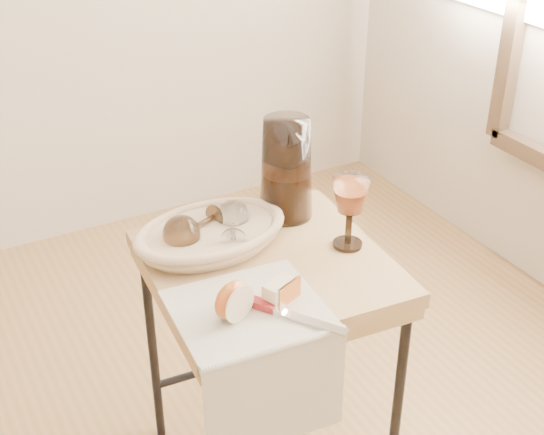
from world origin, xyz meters
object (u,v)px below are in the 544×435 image
tea_towel (248,310)px  side_table (268,372)px  bread_basket (211,236)px  goblet_lying_a (196,226)px  apple_half (232,300)px  goblet_lying_b (233,226)px  pitcher (286,168)px  wine_goblet (349,212)px  table_knife (284,311)px

tea_towel → side_table: bearing=54.3°
bread_basket → goblet_lying_a: 0.04m
bread_basket → apple_half: size_ratio=3.79×
side_table → goblet_lying_b: size_ratio=5.12×
bread_basket → pitcher: 0.25m
bread_basket → wine_goblet: (0.28, -0.15, 0.06)m
goblet_lying_a → pitcher: (0.25, 0.03, 0.07)m
table_knife → pitcher: bearing=116.9°
wine_goblet → table_knife: size_ratio=0.71×
apple_half → table_knife: size_ratio=0.35×
tea_towel → wine_goblet: 0.35m
goblet_lying_b → table_knife: (-0.03, -0.29, -0.04)m
pitcher → apple_half: pitcher is taller
goblet_lying_a → table_knife: goblet_lying_a is taller
goblet_lying_b → table_knife: goblet_lying_b is taller
side_table → pitcher: 0.50m
bread_basket → side_table: bearing=-57.0°
bread_basket → apple_half: apple_half is taller
goblet_lying_a → wine_goblet: (0.31, -0.16, 0.03)m
bread_basket → pitcher: pitcher is taller
side_table → apple_half: bearing=-136.7°
bread_basket → goblet_lying_b: (0.05, -0.02, 0.02)m
apple_half → table_knife: 0.11m
pitcher → goblet_lying_a: bearing=172.6°
side_table → tea_towel: 0.38m
bread_basket → pitcher: (0.23, 0.05, 0.10)m
side_table → table_knife: table_knife is taller
side_table → table_knife: size_ratio=2.66×
goblet_lying_a → goblet_lying_b: size_ratio=1.09×
goblet_lying_a → goblet_lying_b: 0.08m
apple_half → goblet_lying_b: bearing=42.4°
tea_towel → goblet_lying_b: (0.08, 0.24, 0.05)m
table_knife → goblet_lying_b: bearing=140.7°
pitcher → table_knife: (-0.21, -0.36, -0.11)m
tea_towel → pitcher: pitcher is taller
bread_basket → goblet_lying_a: goblet_lying_a is taller
wine_goblet → apple_half: wine_goblet is taller
side_table → pitcher: size_ratio=2.24×
bread_basket → goblet_lying_b: 0.06m
goblet_lying_a → apple_half: size_ratio=1.62×
goblet_lying_a → table_knife: (0.05, -0.33, -0.04)m
side_table → pitcher: bearing=49.6°
bread_basket → table_knife: 0.31m
wine_goblet → pitcher: bearing=105.0°
bread_basket → goblet_lying_a: size_ratio=2.34×
goblet_lying_a → apple_half: bearing=60.1°
table_knife → goblet_lying_a: bearing=154.7°
tea_towel → table_knife: 0.08m
bread_basket → pitcher: bearing=7.8°
pitcher → goblet_lying_b: bearing=-174.0°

